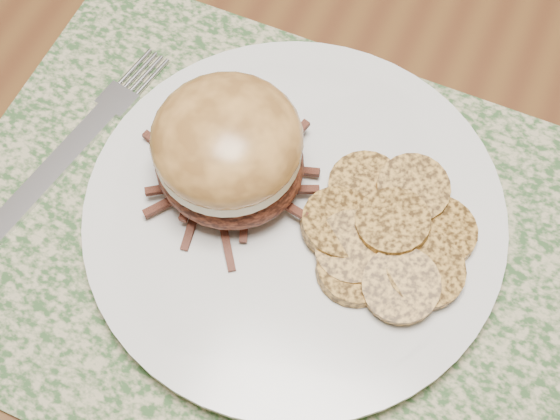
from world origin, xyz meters
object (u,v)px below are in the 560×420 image
at_px(dinner_plate, 295,215).
at_px(pork_sandwich, 228,149).
at_px(fork, 71,150).
at_px(dining_table, 335,33).

bearing_deg(dinner_plate, pork_sandwich, 173.59).
distance_m(dinner_plate, pork_sandwich, 0.07).
distance_m(pork_sandwich, fork, 0.13).
bearing_deg(fork, dining_table, 75.62).
bearing_deg(pork_sandwich, dining_table, 104.76).
xyz_separation_m(dining_table, fork, (-0.11, -0.24, 0.09)).
xyz_separation_m(dinner_plate, fork, (-0.16, -0.01, -0.01)).
relative_size(pork_sandwich, fork, 0.58).
xyz_separation_m(dining_table, dinner_plate, (0.05, -0.22, 0.09)).
height_order(dinner_plate, pork_sandwich, pork_sandwich).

